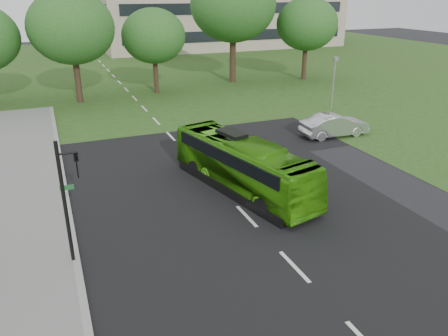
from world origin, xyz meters
The scene contains 10 objects.
ground centered at (0.00, 0.00, 0.00)m, with size 160.00×160.00×0.00m, color black.
street_surfaces centered at (-0.38, 22.75, 0.03)m, with size 120.00×120.00×0.15m.
tree_park_b centered at (-4.65, 26.40, 6.22)m, with size 7.04×7.04×9.23m.
tree_park_c centered at (2.43, 27.46, 5.21)m, with size 5.78×5.78×7.68m.
tree_park_d centered at (11.23, 29.68, 7.70)m, with size 8.60×8.60×11.37m.
tree_park_e centered at (18.96, 28.04, 5.77)m, with size 6.38×6.38×8.50m.
bus centered at (1.00, 4.68, 1.26)m, with size 2.12×9.08×2.53m, color #3A8F0F.
sedan centered at (10.12, 10.00, 0.75)m, with size 1.60×4.58×1.51m, color #B8B8BE.
traffic_light centered at (-7.06, 1.21, 2.70)m, with size 0.74×0.19×4.60m.
camera_pole centered at (14.25, 16.14, 2.71)m, with size 0.39×0.35×4.20m.
Camera 1 is at (-7.20, -13.05, 9.06)m, focal length 35.00 mm.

